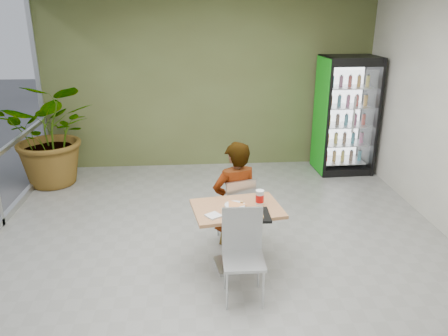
% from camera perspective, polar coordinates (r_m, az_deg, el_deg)
% --- Properties ---
extents(ground, '(7.00, 7.00, 0.00)m').
position_cam_1_polar(ground, '(5.31, -0.18, -12.19)').
color(ground, gray).
rests_on(ground, ground).
extents(room_envelope, '(6.00, 7.00, 3.20)m').
position_cam_1_polar(room_envelope, '(4.65, -0.20, 4.72)').
color(room_envelope, beige).
rests_on(room_envelope, ground).
extents(dining_table, '(1.06, 0.82, 0.75)m').
position_cam_1_polar(dining_table, '(4.99, 1.69, -7.36)').
color(dining_table, tan).
rests_on(dining_table, ground).
extents(chair_far, '(0.49, 0.50, 0.88)m').
position_cam_1_polar(chair_far, '(5.48, 1.81, -4.94)').
color(chair_far, '#B9BBBE').
rests_on(chair_far, ground).
extents(chair_near, '(0.43, 0.43, 0.94)m').
position_cam_1_polar(chair_near, '(4.52, 2.48, -10.20)').
color(chair_near, '#B9BBBE').
rests_on(chair_near, ground).
extents(seated_woman, '(0.70, 0.56, 1.64)m').
position_cam_1_polar(seated_woman, '(5.51, 1.48, -4.75)').
color(seated_woman, black).
rests_on(seated_woman, ground).
extents(pizza_plate, '(0.33, 0.28, 0.03)m').
position_cam_1_polar(pizza_plate, '(4.92, 1.43, -4.77)').
color(pizza_plate, silver).
rests_on(pizza_plate, dining_table).
extents(soda_cup, '(0.10, 0.10, 0.17)m').
position_cam_1_polar(soda_cup, '(4.94, 4.69, -3.88)').
color(soda_cup, silver).
rests_on(soda_cup, dining_table).
extents(napkin_stack, '(0.20, 0.20, 0.02)m').
position_cam_1_polar(napkin_stack, '(4.68, -1.38, -6.24)').
color(napkin_stack, silver).
rests_on(napkin_stack, dining_table).
extents(cafeteria_tray, '(0.49, 0.36, 0.03)m').
position_cam_1_polar(cafeteria_tray, '(4.67, 3.01, -6.21)').
color(cafeteria_tray, black).
rests_on(cafeteria_tray, dining_table).
extents(beverage_fridge, '(0.97, 0.76, 2.08)m').
position_cam_1_polar(beverage_fridge, '(8.15, 15.59, 6.62)').
color(beverage_fridge, black).
rests_on(beverage_fridge, ground).
extents(potted_plant, '(1.63, 1.42, 1.76)m').
position_cam_1_polar(potted_plant, '(7.81, -21.50, 4.19)').
color(potted_plant, '#28652A').
rests_on(potted_plant, ground).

